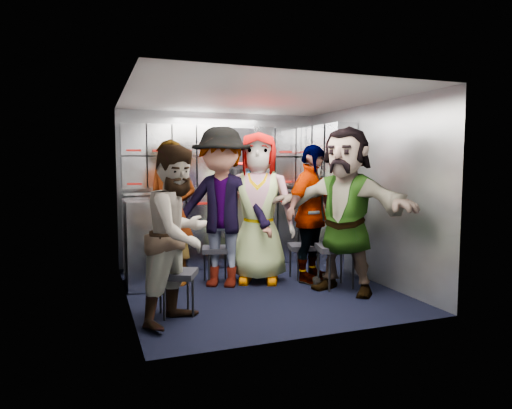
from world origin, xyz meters
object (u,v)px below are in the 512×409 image
object	(u,v)px
attendant_standing	(171,212)
attendant_arc_d	(311,214)
attendant_arc_e	(345,210)
attendant_arc_c	(258,208)
jump_seat_center	(253,247)
attendant_arc_a	(179,235)
jump_seat_near_right	(336,250)
attendant_arc_b	(221,207)
jump_seat_mid_left	(217,251)
jump_seat_mid_right	(304,248)
jump_seat_near_left	(176,276)

from	to	relation	value
attendant_standing	attendant_arc_d	world-z (taller)	attendant_standing
attendant_arc_e	attendant_arc_c	bearing A→B (deg)	-169.36
jump_seat_center	attendant_arc_a	size ratio (longest dim) A/B	0.28
attendant_arc_a	jump_seat_center	bearing A→B (deg)	3.99
jump_seat_center	attendant_arc_c	xyz separation A→B (m)	(0.00, -0.18, 0.50)
jump_seat_near_right	attendant_arc_b	size ratio (longest dim) A/B	0.27
attendant_arc_b	attendant_arc_c	distance (m)	0.46
jump_seat_mid_left	attendant_standing	bearing A→B (deg)	167.79
jump_seat_mid_left	jump_seat_center	distance (m)	0.46
attendant_standing	attendant_arc_d	distance (m)	1.63
jump_seat_near_right	attendant_arc_e	xyz separation A→B (m)	(0.00, -0.18, 0.47)
jump_seat_mid_right	attendant_arc_d	bearing A→B (deg)	-90.00
attendant_arc_d	attendant_arc_e	world-z (taller)	attendant_arc_e
attendant_arc_e	attendant_arc_d	bearing A→B (deg)	162.49
attendant_arc_d	jump_seat_center	bearing A→B (deg)	111.23
jump_seat_near_left	attendant_standing	world-z (taller)	attendant_standing
attendant_arc_b	attendant_arc_d	distance (m)	1.06
attendant_arc_d	attendant_arc_e	distance (m)	0.53
jump_seat_near_right	attendant_arc_b	world-z (taller)	attendant_arc_b
jump_seat_mid_left	attendant_arc_a	bearing A→B (deg)	-119.08
attendant_arc_b	attendant_arc_d	xyz separation A→B (m)	(1.03, -0.20, -0.09)
jump_seat_mid_left	attendant_standing	size ratio (longest dim) A/B	0.25
jump_seat_mid_right	jump_seat_near_right	bearing A→B (deg)	-73.23
jump_seat_center	attendant_standing	bearing A→B (deg)	175.20
jump_seat_near_left	attendant_standing	xyz separation A→B (m)	(0.15, 1.15, 0.47)
jump_seat_near_left	attendant_arc_a	world-z (taller)	attendant_arc_a
jump_seat_mid_left	jump_seat_mid_right	distance (m)	1.05
attendant_standing	attendant_arc_c	xyz separation A→B (m)	(0.98, -0.26, 0.04)
jump_seat_near_left	attendant_arc_e	world-z (taller)	attendant_arc_e
attendant_arc_d	jump_seat_mid_right	bearing A→B (deg)	56.43
jump_seat_near_left	attendant_arc_b	size ratio (longest dim) A/B	0.25
attendant_arc_a	attendant_standing	bearing A→B (deg)	39.68
jump_seat_center	attendant_arc_b	world-z (taller)	attendant_arc_b
jump_seat_near_left	jump_seat_mid_left	bearing A→B (deg)	56.86
jump_seat_mid_right	attendant_arc_a	world-z (taller)	attendant_arc_a
attendant_arc_e	jump_seat_near_left	bearing A→B (deg)	-119.51
jump_seat_center	attendant_arc_b	size ratio (longest dim) A/B	0.24
jump_seat_mid_left	attendant_arc_b	bearing A→B (deg)	-90.00
jump_seat_near_right	attendant_arc_a	xyz separation A→B (m)	(-1.86, -0.51, 0.35)
jump_seat_near_left	attendant_arc_d	distance (m)	1.88
jump_seat_mid_right	attendant_arc_e	distance (m)	0.88
attendant_arc_c	attendant_arc_e	size ratio (longest dim) A/B	0.98
attendant_arc_b	attendant_arc_e	size ratio (longest dim) A/B	1.00
attendant_arc_a	jump_seat_mid_right	bearing A→B (deg)	-12.87
jump_seat_near_right	attendant_arc_d	distance (m)	0.52
jump_seat_mid_right	attendant_arc_d	world-z (taller)	attendant_arc_d
jump_seat_near_left	attendant_arc_e	bearing A→B (deg)	4.76
attendant_standing	attendant_arc_d	size ratio (longest dim) A/B	1.03
jump_seat_center	jump_seat_near_left	bearing A→B (deg)	-136.83
jump_seat_near_right	attendant_arc_b	xyz separation A→B (m)	(-1.19, 0.52, 0.48)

